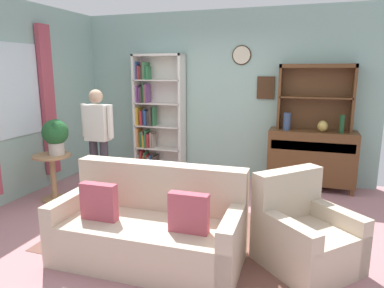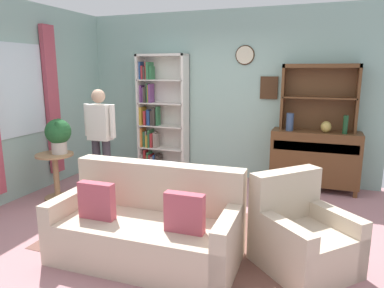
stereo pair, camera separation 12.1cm
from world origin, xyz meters
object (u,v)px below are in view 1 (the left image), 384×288
armchair_floral (304,236)px  plant_stand (53,172)px  bottle_wine (342,124)px  couch_floral (151,228)px  coffee_table (191,193)px  person_reading (98,134)px  book_stack (196,185)px  vase_tall (287,121)px  vase_round (323,126)px  potted_plant_large (55,134)px  sideboard (311,157)px  sideboard_hutch (316,88)px  bookshelf (155,117)px

armchair_floral → plant_stand: 3.48m
bottle_wine → couch_floral: 3.30m
couch_floral → plant_stand: (-1.99, 1.00, 0.10)m
plant_stand → coffee_table: bearing=-0.9°
plant_stand → coffee_table: size_ratio=0.83×
armchair_floral → person_reading: (-2.94, 1.10, 0.62)m
plant_stand → book_stack: size_ratio=3.11×
bottle_wine → book_stack: bearing=-135.3°
vase_tall → book_stack: (-0.92, -1.70, -0.58)m
vase_round → potted_plant_large: size_ratio=0.34×
armchair_floral → plant_stand: size_ratio=1.62×
plant_stand → person_reading: (0.48, 0.45, 0.50)m
vase_tall → armchair_floral: (0.35, -2.29, -0.76)m
vase_tall → person_reading: (-2.60, -1.18, -0.15)m
sideboard → sideboard_hutch: size_ratio=1.18×
person_reading → coffee_table: person_reading is taller
bottle_wine → potted_plant_large: 4.11m
vase_round → plant_stand: vase_round is taller
vase_tall → bottle_wine: bearing=-0.7°
armchair_floral → potted_plant_large: (-3.37, 0.71, 0.67)m
sideboard_hutch → bottle_wine: size_ratio=4.06×
couch_floral → coffee_table: bearing=84.4°
vase_tall → bottle_wine: size_ratio=0.99×
sideboard_hutch → coffee_table: (-1.38, -1.85, -1.21)m
bottle_wine → armchair_floral: bottle_wine is taller
sideboard → person_reading: (-2.99, -1.26, 0.40)m
bookshelf → book_stack: (1.37, -1.86, -0.53)m
vase_tall → armchair_floral: vase_tall is taller
bookshelf → person_reading: (-0.31, -1.35, -0.10)m
bookshelf → person_reading: 1.38m
bookshelf → person_reading: bearing=-102.9°
sideboard → vase_round: vase_round is taller
couch_floral → bookshelf: bearing=113.3°
sideboard_hutch → couch_floral: 3.42m
bookshelf → bottle_wine: (3.07, -0.17, 0.05)m
sideboard_hutch → bottle_wine: (0.39, -0.20, -0.50)m
bookshelf → vase_tall: (2.29, -0.16, 0.05)m
vase_tall → plant_stand: bearing=-152.1°
coffee_table → vase_round: bearing=47.9°
sideboard_hutch → couch_floral: sideboard_hutch is taller
coffee_table → book_stack: bearing=-26.0°
bookshelf → sideboard: bearing=-1.8°
bookshelf → potted_plant_large: (-0.73, -1.74, -0.05)m
vase_tall → vase_round: vase_tall is taller
bottle_wine → plant_stand: size_ratio=0.41×
sideboard → person_reading: size_ratio=0.83×
sideboard → person_reading: bearing=-157.1°
book_stack → bottle_wine: bearing=44.7°
plant_stand → coffee_table: 2.08m
sideboard_hutch → coffee_table: sideboard_hutch is taller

